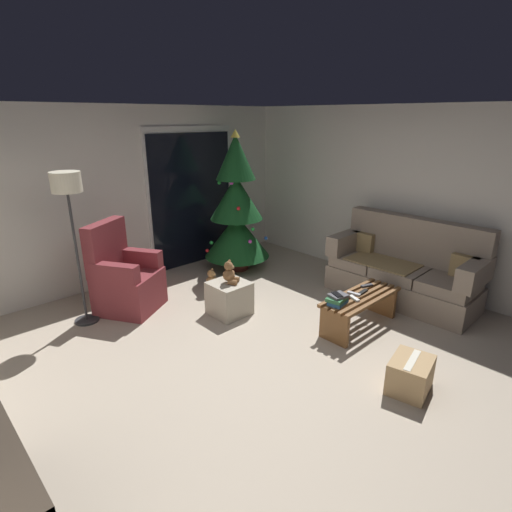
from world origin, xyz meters
name	(u,v)px	position (x,y,z in m)	size (l,w,h in m)	color
ground_plane	(275,360)	(0.00, 0.00, 0.00)	(7.00, 7.00, 0.00)	#B2A38E
wall_back	(123,197)	(0.00, 3.06, 1.25)	(5.72, 0.12, 2.50)	silver
wall_right	(422,200)	(2.86, 0.00, 1.25)	(0.12, 6.00, 2.50)	silver
patio_door_frame	(192,197)	(1.13, 2.99, 1.10)	(1.60, 0.02, 2.20)	silver
patio_door_glass	(193,200)	(1.13, 2.97, 1.05)	(1.50, 0.02, 2.10)	black
couch	(404,271)	(2.32, -0.14, 0.40)	(0.82, 1.96, 1.08)	gray
coffee_table	(360,306)	(1.22, -0.19, 0.27)	(1.10, 0.40, 0.40)	brown
remote_black	(363,292)	(1.30, -0.16, 0.41)	(0.04, 0.16, 0.02)	black
remote_silver	(354,294)	(1.18, -0.12, 0.41)	(0.04, 0.16, 0.02)	#ADADB2
remote_white	(354,298)	(1.07, -0.19, 0.41)	(0.04, 0.16, 0.02)	silver
remote_graphite	(367,286)	(1.49, -0.09, 0.41)	(0.04, 0.16, 0.02)	#333338
book_stack	(338,299)	(0.84, -0.13, 0.45)	(0.26, 0.22, 0.10)	#285684
cell_phone	(337,294)	(0.84, -0.12, 0.51)	(0.07, 0.14, 0.01)	black
christmas_tree	(236,211)	(1.43, 2.24, 0.95)	(1.03, 1.03, 2.16)	#4C1E19
armchair	(125,279)	(-0.53, 2.12, 0.40)	(0.94, 0.94, 1.13)	maroon
floor_lamp	(68,198)	(-1.05, 2.14, 1.51)	(0.32, 0.32, 1.78)	#2D2D30
ottoman	(229,298)	(0.33, 1.11, 0.21)	(0.44, 0.44, 0.42)	#B2A893
teddy_bear_chestnut	(230,274)	(0.34, 1.10, 0.54)	(0.21, 0.22, 0.29)	brown
teddy_bear_honey_by_tree	(212,280)	(0.66, 1.90, 0.12)	(0.21, 0.22, 0.29)	tan
cardboard_box_taped_mid_floor	(410,375)	(0.56, -1.15, 0.15)	(0.48, 0.41, 0.31)	tan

